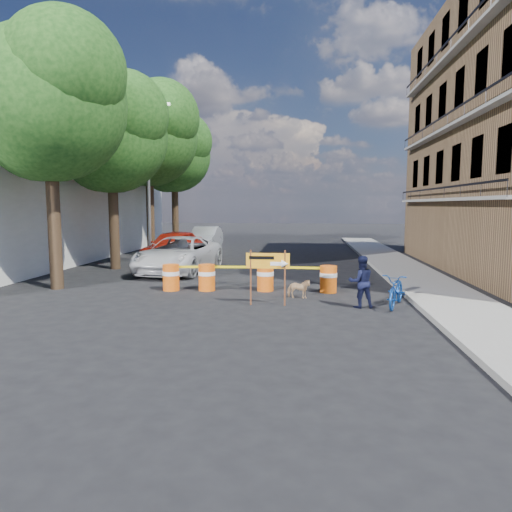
% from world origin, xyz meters
% --- Properties ---
extents(ground, '(120.00, 120.00, 0.00)m').
position_xyz_m(ground, '(0.00, 0.00, 0.00)').
color(ground, black).
rests_on(ground, ground).
extents(sidewalk_east, '(2.40, 40.00, 0.15)m').
position_xyz_m(sidewalk_east, '(6.20, 6.00, 0.07)').
color(sidewalk_east, gray).
rests_on(sidewalk_east, ground).
extents(white_building, '(8.00, 22.00, 6.00)m').
position_xyz_m(white_building, '(-13.00, 10.00, 3.00)').
color(white_building, silver).
rests_on(white_building, ground).
extents(tree_near, '(5.46, 5.20, 9.15)m').
position_xyz_m(tree_near, '(-6.73, 2.00, 6.36)').
color(tree_near, '#332316').
rests_on(tree_near, ground).
extents(tree_mid_a, '(5.25, 5.00, 8.68)m').
position_xyz_m(tree_mid_a, '(-6.74, 7.00, 6.01)').
color(tree_mid_a, '#332316').
rests_on(tree_mid_a, ground).
extents(tree_mid_b, '(5.67, 5.40, 9.62)m').
position_xyz_m(tree_mid_b, '(-6.73, 12.00, 6.71)').
color(tree_mid_b, '#332316').
rests_on(tree_mid_b, ground).
extents(tree_far, '(5.04, 4.80, 8.84)m').
position_xyz_m(tree_far, '(-6.74, 17.00, 6.22)').
color(tree_far, '#332316').
rests_on(tree_far, ground).
extents(streetlamp, '(1.25, 0.18, 8.00)m').
position_xyz_m(streetlamp, '(-5.93, 9.50, 4.38)').
color(streetlamp, gray).
rests_on(streetlamp, ground).
extents(barrel_far_left, '(0.58, 0.58, 0.90)m').
position_xyz_m(barrel_far_left, '(-2.73, 2.10, 0.47)').
color(barrel_far_left, '#D9590C').
rests_on(barrel_far_left, ground).
extents(barrel_mid_left, '(0.58, 0.58, 0.90)m').
position_xyz_m(barrel_mid_left, '(-1.50, 2.21, 0.47)').
color(barrel_mid_left, '#D9590C').
rests_on(barrel_mid_left, ground).
extents(barrel_mid_right, '(0.58, 0.58, 0.90)m').
position_xyz_m(barrel_mid_right, '(0.50, 2.37, 0.47)').
color(barrel_mid_right, '#D9590C').
rests_on(barrel_mid_right, ground).
extents(barrel_far_right, '(0.58, 0.58, 0.90)m').
position_xyz_m(barrel_far_right, '(2.63, 2.30, 0.47)').
color(barrel_far_right, '#D9590C').
rests_on(barrel_far_right, ground).
extents(detour_sign, '(1.27, 0.24, 1.63)m').
position_xyz_m(detour_sign, '(0.91, 0.10, 1.18)').
color(detour_sign, '#592D19').
rests_on(detour_sign, ground).
extents(pedestrian, '(0.82, 0.69, 1.50)m').
position_xyz_m(pedestrian, '(3.42, 0.09, 0.75)').
color(pedestrian, black).
rests_on(pedestrian, ground).
extents(bicycle, '(0.95, 1.15, 1.87)m').
position_xyz_m(bicycle, '(4.47, 0.30, 0.93)').
color(bicycle, '#124197').
rests_on(bicycle, ground).
extents(dog, '(0.77, 0.43, 0.62)m').
position_xyz_m(dog, '(1.65, 1.20, 0.31)').
color(dog, tan).
rests_on(dog, ground).
extents(suv_white, '(3.13, 5.79, 1.54)m').
position_xyz_m(suv_white, '(-3.61, 6.30, 0.77)').
color(suv_white, silver).
rests_on(suv_white, ground).
extents(sedan_red, '(2.57, 5.05, 1.65)m').
position_xyz_m(sedan_red, '(-4.80, 9.60, 0.82)').
color(sedan_red, '#A91C0E').
rests_on(sedan_red, ground).
extents(sedan_silver, '(1.64, 4.57, 1.50)m').
position_xyz_m(sedan_silver, '(-4.64, 16.55, 0.75)').
color(sedan_silver, silver).
rests_on(sedan_silver, ground).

